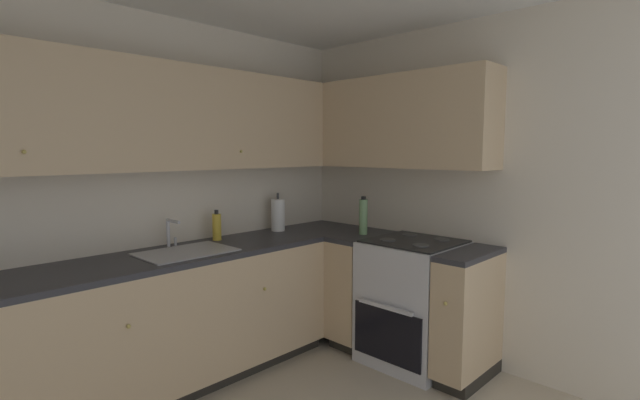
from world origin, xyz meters
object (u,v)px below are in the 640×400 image
Objects in this scene: oven_range at (413,300)px; oil_bottle at (363,216)px; soap_bottle at (217,227)px; paper_towel_roll at (278,215)px.

oil_bottle reaches higher than oven_range.
oven_range is at bearing -48.59° from soap_bottle.
oil_bottle reaches higher than soap_bottle.
soap_bottle is at bearing 177.99° from paper_towel_roll.
oven_range is at bearing -87.62° from oil_bottle.
oven_range is at bearing -70.24° from paper_towel_roll.
oven_range is 4.64× the size of soap_bottle.
soap_bottle reaches higher than oven_range.
oil_bottle is (0.93, -0.62, 0.04)m from soap_bottle.
oven_range is 0.73m from oil_bottle.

